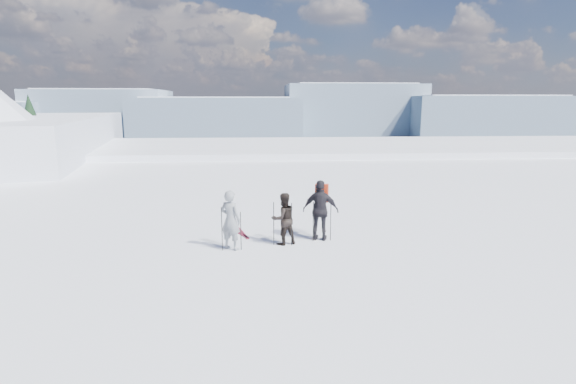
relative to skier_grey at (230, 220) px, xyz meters
name	(u,v)px	position (x,y,z in m)	size (l,w,h in m)	color
lake_basin	(285,219)	(3.37, 28.04, -7.39)	(820.00, 820.00, 71.62)	white
far_mountain_range	(288,113)	(32.97, 452.83, -8.08)	(770.00, 110.00, 53.00)	slate
skier_grey	(230,220)	(0.00, 0.00, 0.00)	(0.65, 0.42, 1.77)	gray
skier_dark	(283,219)	(1.57, 0.38, -0.09)	(0.77, 0.60, 1.59)	black
skier_pack	(321,210)	(2.75, 0.73, 0.07)	(1.11, 0.46, 1.90)	black
backpack	(322,170)	(2.81, 0.97, 1.30)	(0.41, 0.23, 0.56)	red
ski_poles	(280,225)	(1.46, 0.28, -0.25)	(3.33, 0.76, 1.33)	black
skis_loose	(239,232)	(0.17, 1.76, -0.87)	(0.83, 1.66, 0.03)	black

